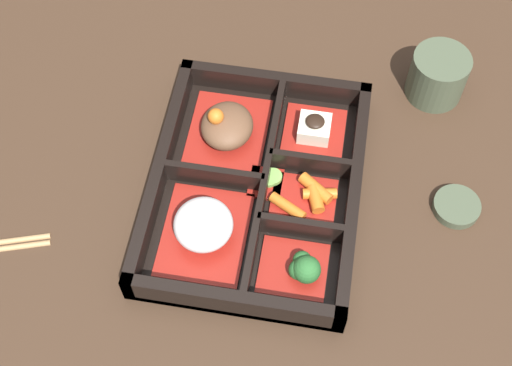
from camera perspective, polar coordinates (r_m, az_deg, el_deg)
ground_plane at (r=0.87m, az=0.00°, el=-0.85°), size 3.00×3.00×0.00m
bento_base at (r=0.87m, az=0.00°, el=-0.68°), size 0.32×0.25×0.01m
bento_rim at (r=0.85m, az=0.22°, el=-0.19°), size 0.32×0.25×0.04m
bowl_rice at (r=0.81m, az=-4.21°, el=-3.52°), size 0.12×0.10×0.05m
bowl_stew at (r=0.89m, az=-2.35°, el=4.42°), size 0.12×0.10×0.05m
bowl_greens at (r=0.80m, az=3.57°, el=-6.82°), size 0.07×0.08×0.04m
bowl_carrots at (r=0.85m, az=4.10°, el=-1.24°), size 0.07×0.08×0.02m
bowl_tofu at (r=0.90m, az=4.66°, el=4.18°), size 0.09×0.08×0.04m
bowl_pickles at (r=0.86m, az=0.94°, el=0.13°), size 0.04×0.04×0.01m
tea_cup at (r=0.96m, az=14.35°, el=8.38°), size 0.07×0.07×0.07m
sauce_dish at (r=0.89m, az=15.75°, el=-1.82°), size 0.06×0.06×0.01m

